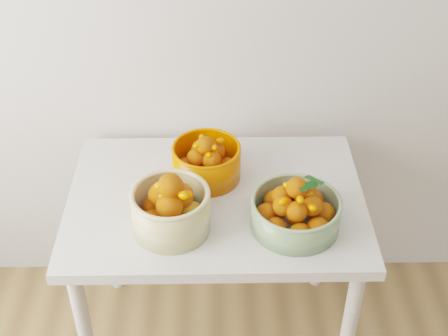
{
  "coord_description": "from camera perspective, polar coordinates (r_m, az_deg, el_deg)",
  "views": [
    {
      "loc": [
        -0.35,
        -0.0,
        2.11
      ],
      "look_at": [
        -0.33,
        1.54,
        0.92
      ],
      "focal_mm": 50.0,
      "sensor_mm": 36.0,
      "label": 1
    }
  ],
  "objects": [
    {
      "name": "bowl_orange",
      "position": [
        2.15,
        -1.64,
        0.63
      ],
      "size": [
        0.27,
        0.27,
        0.17
      ],
      "rotation": [
        0.0,
        0.0,
        0.15
      ],
      "color": "#E95300",
      "rests_on": "table"
    },
    {
      "name": "table",
      "position": [
        2.17,
        -0.72,
        -4.59
      ],
      "size": [
        1.0,
        0.7,
        0.75
      ],
      "color": "silver",
      "rests_on": "ground"
    },
    {
      "name": "bowl_green",
      "position": [
        1.97,
        6.59,
        -3.89
      ],
      "size": [
        0.3,
        0.3,
        0.18
      ],
      "rotation": [
        0.0,
        0.0,
        -0.05
      ],
      "color": "gray",
      "rests_on": "table"
    },
    {
      "name": "bowl_cream",
      "position": [
        1.94,
        -4.85,
        -3.73
      ],
      "size": [
        0.27,
        0.27,
        0.21
      ],
      "rotation": [
        0.0,
        0.0,
        0.08
      ],
      "color": "#CCBD7E",
      "rests_on": "table"
    }
  ]
}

